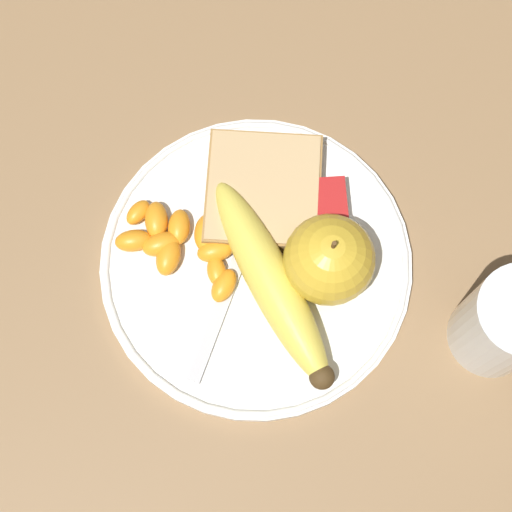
# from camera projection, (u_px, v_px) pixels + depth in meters

# --- Properties ---
(ground_plane) EXTENTS (3.00, 3.00, 0.00)m
(ground_plane) POSITION_uv_depth(u_px,v_px,m) (256.00, 266.00, 0.75)
(ground_plane) COLOR olive
(plate) EXTENTS (0.27, 0.27, 0.01)m
(plate) POSITION_uv_depth(u_px,v_px,m) (256.00, 264.00, 0.74)
(plate) COLOR white
(plate) RESTS_ON ground_plane
(juice_glass) EXTENTS (0.07, 0.07, 0.10)m
(juice_glass) POSITION_uv_depth(u_px,v_px,m) (505.00, 324.00, 0.68)
(juice_glass) COLOR silver
(juice_glass) RESTS_ON ground_plane
(apple) EXTENTS (0.08, 0.08, 0.08)m
(apple) POSITION_uv_depth(u_px,v_px,m) (329.00, 260.00, 0.70)
(apple) COLOR gold
(apple) RESTS_ON plate
(banana) EXTENTS (0.19, 0.11, 0.04)m
(banana) POSITION_uv_depth(u_px,v_px,m) (272.00, 283.00, 0.71)
(banana) COLOR #E0CC4C
(banana) RESTS_ON plate
(bread_slice) EXTENTS (0.12, 0.11, 0.02)m
(bread_slice) POSITION_uv_depth(u_px,v_px,m) (263.00, 191.00, 0.74)
(bread_slice) COLOR olive
(bread_slice) RESTS_ON plate
(fork) EXTENTS (0.19, 0.10, 0.00)m
(fork) POSITION_uv_depth(u_px,v_px,m) (242.00, 253.00, 0.74)
(fork) COLOR silver
(fork) RESTS_ON plate
(jam_packet) EXTENTS (0.05, 0.04, 0.02)m
(jam_packet) POSITION_uv_depth(u_px,v_px,m) (325.00, 206.00, 0.74)
(jam_packet) COLOR silver
(jam_packet) RESTS_ON plate
(orange_segment_0) EXTENTS (0.02, 0.03, 0.02)m
(orange_segment_0) POSITION_uv_depth(u_px,v_px,m) (216.00, 251.00, 0.73)
(orange_segment_0) COLOR orange
(orange_segment_0) RESTS_ON plate
(orange_segment_1) EXTENTS (0.02, 0.03, 0.02)m
(orange_segment_1) POSITION_uv_depth(u_px,v_px,m) (133.00, 241.00, 0.73)
(orange_segment_1) COLOR orange
(orange_segment_1) RESTS_ON plate
(orange_segment_2) EXTENTS (0.04, 0.03, 0.02)m
(orange_segment_2) POSITION_uv_depth(u_px,v_px,m) (168.00, 257.00, 0.73)
(orange_segment_2) COLOR orange
(orange_segment_2) RESTS_ON plate
(orange_segment_3) EXTENTS (0.03, 0.02, 0.02)m
(orange_segment_3) POSITION_uv_depth(u_px,v_px,m) (217.00, 271.00, 0.73)
(orange_segment_3) COLOR orange
(orange_segment_3) RESTS_ON plate
(orange_segment_4) EXTENTS (0.03, 0.02, 0.02)m
(orange_segment_4) POSITION_uv_depth(u_px,v_px,m) (156.00, 220.00, 0.74)
(orange_segment_4) COLOR orange
(orange_segment_4) RESTS_ON plate
(orange_segment_5) EXTENTS (0.03, 0.02, 0.02)m
(orange_segment_5) POSITION_uv_depth(u_px,v_px,m) (179.00, 227.00, 0.74)
(orange_segment_5) COLOR orange
(orange_segment_5) RESTS_ON plate
(orange_segment_6) EXTENTS (0.03, 0.04, 0.02)m
(orange_segment_6) POSITION_uv_depth(u_px,v_px,m) (162.00, 244.00, 0.73)
(orange_segment_6) COLOR orange
(orange_segment_6) RESTS_ON plate
(orange_segment_7) EXTENTS (0.04, 0.03, 0.02)m
(orange_segment_7) POSITION_uv_depth(u_px,v_px,m) (224.00, 286.00, 0.72)
(orange_segment_7) COLOR orange
(orange_segment_7) RESTS_ON plate
(orange_segment_8) EXTENTS (0.03, 0.03, 0.01)m
(orange_segment_8) POSITION_uv_depth(u_px,v_px,m) (138.00, 212.00, 0.74)
(orange_segment_8) COLOR orange
(orange_segment_8) RESTS_ON plate
(orange_segment_9) EXTENTS (0.04, 0.02, 0.02)m
(orange_segment_9) POSITION_uv_depth(u_px,v_px,m) (206.00, 233.00, 0.73)
(orange_segment_9) COLOR orange
(orange_segment_9) RESTS_ON plate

